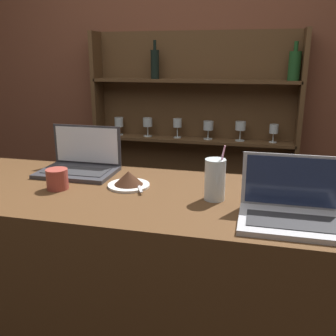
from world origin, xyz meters
name	(u,v)px	position (x,y,z in m)	size (l,w,h in m)	color
bar_counter	(122,292)	(0.00, 0.34, 0.49)	(1.78, 0.69, 0.97)	#4C3019
back_wall	(184,79)	(0.00, 1.73, 1.35)	(7.00, 0.06, 2.70)	brown
back_shelf	(194,145)	(0.10, 1.65, 0.88)	(1.47, 0.18, 1.68)	brown
laptop_near	(80,163)	(-0.26, 0.55, 1.01)	(0.35, 0.24, 0.21)	#333338
laptop_far	(293,209)	(0.68, 0.19, 1.01)	(0.35, 0.24, 0.21)	#ADADB2
cake_plate	(129,180)	(0.03, 0.40, 1.00)	(0.18, 0.18, 0.07)	silver
water_glass	(215,180)	(0.40, 0.33, 1.05)	(0.08, 0.08, 0.21)	silver
coffee_cup	(57,179)	(-0.25, 0.30, 1.01)	(0.09, 0.09, 0.09)	#993D33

